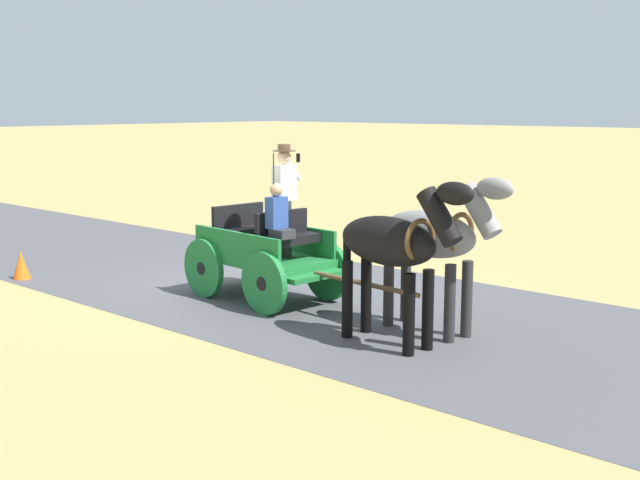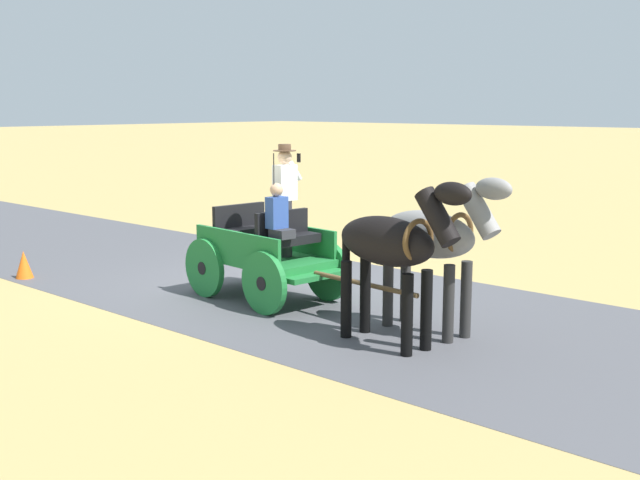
{
  "view_description": "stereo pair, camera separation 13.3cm",
  "coord_description": "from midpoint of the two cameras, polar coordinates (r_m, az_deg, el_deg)",
  "views": [
    {
      "loc": [
        9.37,
        9.8,
        3.11
      ],
      "look_at": [
        0.57,
        1.95,
        1.1
      ],
      "focal_mm": 44.77,
      "sensor_mm": 36.0,
      "label": 1
    },
    {
      "loc": [
        9.28,
        9.9,
        3.11
      ],
      "look_at": [
        0.57,
        1.95,
        1.1
      ],
      "focal_mm": 44.77,
      "sensor_mm": 36.0,
      "label": 2
    }
  ],
  "objects": [
    {
      "name": "horse_drawn_carriage",
      "position": [
        12.78,
        -3.41,
        -0.69
      ],
      "size": [
        1.6,
        4.52,
        2.5
      ],
      "color": "#1E7233",
      "rests_on": "ground"
    },
    {
      "name": "horse_near_side",
      "position": [
        10.88,
        8.47,
        0.12
      ],
      "size": [
        0.72,
        2.14,
        2.21
      ],
      "color": "gray",
      "rests_on": "ground"
    },
    {
      "name": "ground_plane",
      "position": [
        13.92,
        -4.07,
        -3.27
      ],
      "size": [
        200.0,
        200.0,
        0.0
      ],
      "primitive_type": "plane",
      "color": "tan"
    },
    {
      "name": "road_surface",
      "position": [
        13.92,
        -4.07,
        -3.25
      ],
      "size": [
        5.53,
        160.0,
        0.01
      ],
      "primitive_type": "cube",
      "color": "#4C4C51",
      "rests_on": "ground"
    },
    {
      "name": "horse_off_side",
      "position": [
        10.25,
        5.57,
        -0.41
      ],
      "size": [
        0.71,
        2.14,
        2.21
      ],
      "color": "black",
      "rests_on": "ground"
    },
    {
      "name": "traffic_cone",
      "position": [
        15.36,
        -20.17,
        -1.66
      ],
      "size": [
        0.32,
        0.32,
        0.5
      ],
      "primitive_type": "cone",
      "color": "orange",
      "rests_on": "ground"
    }
  ]
}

